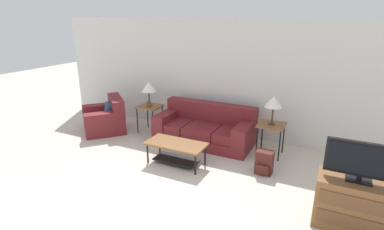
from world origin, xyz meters
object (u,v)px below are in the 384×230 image
(couch, at_px, (205,129))
(side_table_left, at_px, (150,109))
(table_lamp_right, at_px, (274,102))
(coffee_table, at_px, (176,148))
(tv_console, at_px, (354,204))
(armchair, at_px, (106,119))
(table_lamp_left, at_px, (149,87))
(television, at_px, (362,161))
(backpack, at_px, (264,163))
(side_table_right, at_px, (271,128))

(couch, relative_size, side_table_left, 3.24)
(couch, xyz_separation_m, table_lamp_right, (1.41, -0.01, 0.80))
(coffee_table, distance_m, tv_console, 2.95)
(couch, xyz_separation_m, coffee_table, (-0.06, -1.17, 0.02))
(armchair, height_order, coffee_table, armchair)
(table_lamp_left, bearing_deg, armchair, -158.49)
(table_lamp_right, bearing_deg, couch, 179.48)
(table_lamp_right, bearing_deg, television, -49.78)
(table_lamp_left, distance_m, table_lamp_right, 2.82)
(tv_console, distance_m, backpack, 1.63)
(couch, relative_size, television, 2.45)
(tv_console, xyz_separation_m, television, (-0.00, 0.00, 0.62))
(backpack, bearing_deg, television, -33.43)
(armchair, xyz_separation_m, table_lamp_right, (3.83, 0.40, 0.80))
(television, bearing_deg, backpack, 146.57)
(side_table_left, relative_size, table_lamp_right, 1.13)
(side_table_right, bearing_deg, side_table_left, 180.00)
(armchair, height_order, side_table_left, armchair)
(coffee_table, relative_size, side_table_left, 1.72)
(couch, xyz_separation_m, backpack, (1.49, -0.81, -0.09))
(armchair, relative_size, coffee_table, 1.21)
(side_table_right, bearing_deg, couch, 179.48)
(television, bearing_deg, tv_console, -90.00)
(table_lamp_left, height_order, tv_console, table_lamp_left)
(backpack, bearing_deg, table_lamp_right, 95.53)
(couch, height_order, backpack, couch)
(coffee_table, bearing_deg, tv_console, -10.36)
(armchair, bearing_deg, television, -13.81)
(armchair, bearing_deg, table_lamp_left, 21.51)
(couch, bearing_deg, backpack, -28.57)
(side_table_right, distance_m, table_lamp_right, 0.52)
(coffee_table, relative_size, table_lamp_right, 1.95)
(side_table_left, bearing_deg, table_lamp_left, 116.57)
(side_table_right, distance_m, tv_console, 2.23)
(coffee_table, bearing_deg, couch, 86.98)
(coffee_table, height_order, side_table_left, side_table_left)
(television, bearing_deg, table_lamp_left, 158.32)
(couch, bearing_deg, side_table_right, -0.52)
(table_lamp_left, xyz_separation_m, table_lamp_right, (2.82, 0.00, 0.00))
(armchair, height_order, side_table_right, armchair)
(armchair, relative_size, table_lamp_right, 2.36)
(side_table_right, bearing_deg, tv_console, -49.79)
(couch, relative_size, tv_console, 2.23)
(side_table_left, distance_m, backpack, 3.03)
(table_lamp_left, bearing_deg, backpack, -15.38)
(side_table_left, xyz_separation_m, backpack, (2.90, -0.80, -0.37))
(tv_console, distance_m, television, 0.62)
(table_lamp_left, relative_size, tv_console, 0.61)
(side_table_right, bearing_deg, table_lamp_right, 45.00)
(tv_console, bearing_deg, side_table_right, 130.21)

